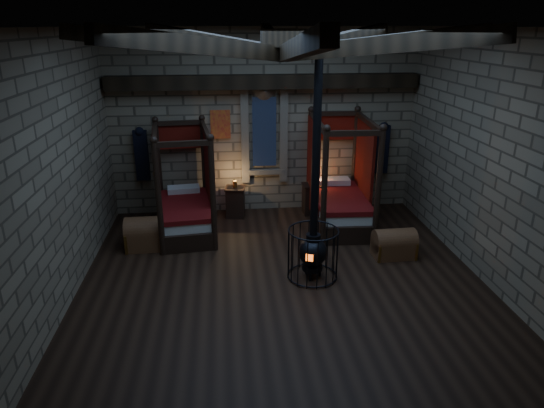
{
  "coord_description": "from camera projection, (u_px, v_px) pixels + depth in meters",
  "views": [
    {
      "loc": [
        -0.95,
        -7.55,
        4.24
      ],
      "look_at": [
        -0.11,
        0.6,
        1.19
      ],
      "focal_mm": 32.0,
      "sensor_mm": 36.0,
      "label": 1
    }
  ],
  "objects": [
    {
      "name": "room",
      "position": [
        283.0,
        59.0,
        7.39
      ],
      "size": [
        7.02,
        7.02,
        4.29
      ],
      "color": "black",
      "rests_on": "ground"
    },
    {
      "name": "trunk_left",
      "position": [
        149.0,
        234.0,
        9.69
      ],
      "size": [
        0.93,
        0.6,
        0.67
      ],
      "rotation": [
        0.0,
        0.0,
        0.02
      ],
      "color": "brown",
      "rests_on": "ground"
    },
    {
      "name": "bed_left",
      "position": [
        185.0,
        207.0,
        10.42
      ],
      "size": [
        1.36,
        2.25,
        2.24
      ],
      "rotation": [
        0.0,
        0.0,
        0.11
      ],
      "color": "black",
      "rests_on": "ground"
    },
    {
      "name": "nightstand_right",
      "position": [
        312.0,
        199.0,
        11.44
      ],
      "size": [
        0.47,
        0.45,
        0.79
      ],
      "rotation": [
        0.0,
        0.0,
        0.04
      ],
      "color": "black",
      "rests_on": "ground"
    },
    {
      "name": "bed_right",
      "position": [
        339.0,
        198.0,
        10.81
      ],
      "size": [
        1.3,
        2.31,
        2.36
      ],
      "rotation": [
        0.0,
        0.0,
        -0.05
      ],
      "color": "black",
      "rests_on": "ground"
    },
    {
      "name": "trunk_right",
      "position": [
        394.0,
        244.0,
        9.33
      ],
      "size": [
        0.8,
        0.52,
        0.58
      ],
      "rotation": [
        0.0,
        0.0,
        0.03
      ],
      "color": "brown",
      "rests_on": "ground"
    },
    {
      "name": "stove",
      "position": [
        313.0,
        247.0,
        8.45
      ],
      "size": [
        0.89,
        0.89,
        4.05
      ],
      "rotation": [
        0.0,
        0.0,
        -0.42
      ],
      "color": "black",
      "rests_on": "ground"
    },
    {
      "name": "nightstand_left",
      "position": [
        235.0,
        202.0,
        11.25
      ],
      "size": [
        0.5,
        0.48,
        0.87
      ],
      "rotation": [
        0.0,
        0.0,
        -0.13
      ],
      "color": "black",
      "rests_on": "ground"
    }
  ]
}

